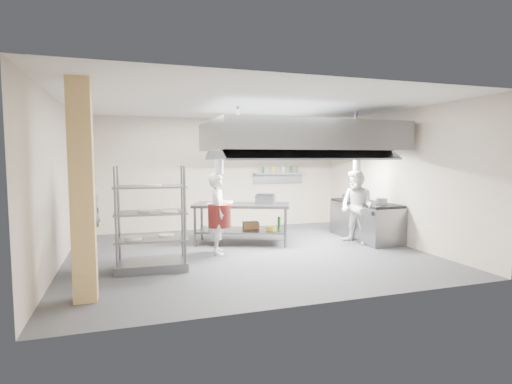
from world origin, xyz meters
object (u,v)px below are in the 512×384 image
object	(u,v)px
chef_head	(218,214)
griddle	(265,199)
island	(242,224)
pass_rack	(151,218)
chef_line	(357,207)
chef_plating	(87,217)
stockpot	(358,198)
cooking_range	(365,222)

from	to	relation	value
chef_head	griddle	bearing A→B (deg)	-57.59
island	pass_rack	world-z (taller)	pass_rack
chef_line	griddle	world-z (taller)	chef_line
chef_head	griddle	xyz separation A→B (m)	(1.22, 0.57, 0.19)
chef_plating	griddle	bearing A→B (deg)	119.95
griddle	chef_plating	bearing A→B (deg)	-134.59
pass_rack	island	bearing A→B (deg)	40.19
island	griddle	world-z (taller)	griddle
island	chef_plating	bearing A→B (deg)	-136.14
chef_head	stockpot	bearing A→B (deg)	-74.31
pass_rack	chef_plating	size ratio (longest dim) A/B	0.96
chef_line	pass_rack	bearing A→B (deg)	-99.54
chef_head	stockpot	xyz separation A→B (m)	(3.58, 0.53, 0.16)
cooking_range	pass_rack	bearing A→B (deg)	-167.42
island	pass_rack	distance (m)	2.63
chef_plating	chef_line	bearing A→B (deg)	108.14
stockpot	chef_line	bearing A→B (deg)	-123.53
chef_head	chef_line	size ratio (longest dim) A/B	0.98
island	pass_rack	xyz separation A→B (m)	(-2.07, -1.56, 0.45)
pass_rack	griddle	xyz separation A→B (m)	(2.57, 1.36, 0.11)
stockpot	island	bearing A→B (deg)	175.15
chef_head	stockpot	size ratio (longest dim) A/B	6.90
island	pass_rack	size ratio (longest dim) A/B	1.18
griddle	pass_rack	bearing A→B (deg)	-123.12
cooking_range	chef_head	size ratio (longest dim) A/B	1.22
chef_plating	stockpot	size ratio (longest dim) A/B	7.90
chef_head	cooking_range	bearing A→B (deg)	-77.49
stockpot	griddle	bearing A→B (deg)	178.96
chef_line	stockpot	size ratio (longest dim) A/B	7.03
island	chef_line	world-z (taller)	chef_line
griddle	stockpot	bearing A→B (deg)	28.00
pass_rack	chef_head	xyz separation A→B (m)	(1.35, 0.78, -0.08)
chef_head	pass_rack	bearing A→B (deg)	127.43
chef_head	chef_line	world-z (taller)	chef_line
chef_plating	stockpot	xyz separation A→B (m)	(5.98, 1.02, 0.04)
chef_plating	chef_head	bearing A→B (deg)	115.14
island	chef_head	world-z (taller)	chef_head
cooking_range	chef_line	world-z (taller)	chef_line
cooking_range	stockpot	bearing A→B (deg)	117.08
island	griddle	bearing A→B (deg)	0.04
chef_plating	stockpot	bearing A→B (deg)	113.28
chef_line	chef_plating	size ratio (longest dim) A/B	0.89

